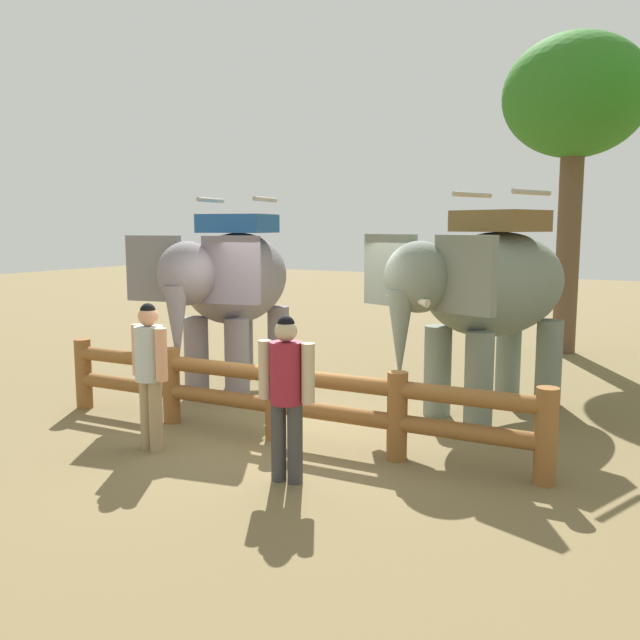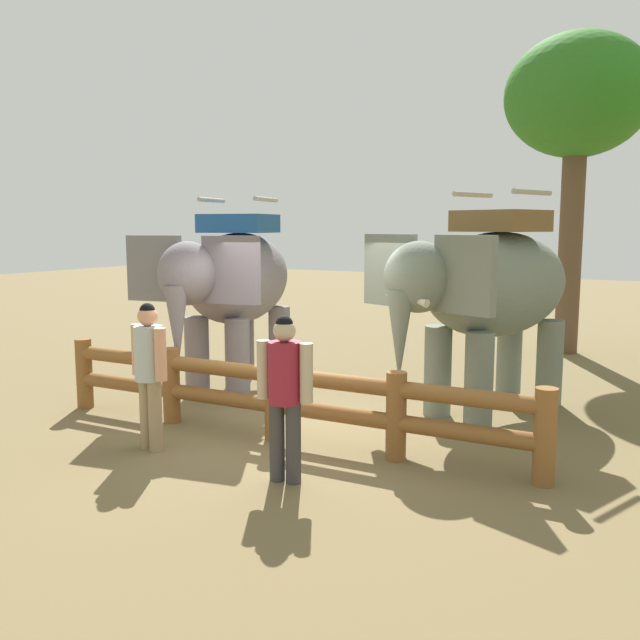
# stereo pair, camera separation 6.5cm
# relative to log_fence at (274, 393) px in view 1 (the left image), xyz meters

# --- Properties ---
(ground_plane) EXTENTS (60.00, 60.00, 0.00)m
(ground_plane) POSITION_rel_log_fence_xyz_m (0.00, 0.27, -0.60)
(ground_plane) COLOR brown
(log_fence) EXTENTS (6.93, 0.30, 1.05)m
(log_fence) POSITION_rel_log_fence_xyz_m (0.00, 0.00, 0.00)
(log_fence) COLOR brown
(log_fence) RESTS_ON ground
(elephant_near_left) EXTENTS (2.21, 3.79, 3.19)m
(elephant_near_left) POSITION_rel_log_fence_xyz_m (-2.02, 1.99, 1.19)
(elephant_near_left) COLOR slate
(elephant_near_left) RESTS_ON ground
(elephant_center) EXTENTS (2.76, 3.84, 3.23)m
(elephant_center) POSITION_rel_log_fence_xyz_m (2.05, 2.55, 1.21)
(elephant_center) COLOR slate
(elephant_center) RESTS_ON ground
(tourist_woman_in_black) EXTENTS (0.62, 0.43, 1.81)m
(tourist_woman_in_black) POSITION_rel_log_fence_xyz_m (-1.12, -1.05, 0.44)
(tourist_woman_in_black) COLOR #9F855E
(tourist_woman_in_black) RESTS_ON ground
(tourist_man_in_blue) EXTENTS (0.63, 0.38, 1.80)m
(tourist_man_in_blue) POSITION_rel_log_fence_xyz_m (0.89, -1.19, 0.44)
(tourist_man_in_blue) COLOR #373637
(tourist_man_in_blue) RESTS_ON ground
(tree_far_left) EXTENTS (2.98, 2.98, 6.67)m
(tree_far_left) POSITION_rel_log_fence_xyz_m (2.34, 8.17, 4.66)
(tree_far_left) COLOR brown
(tree_far_left) RESTS_ON ground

